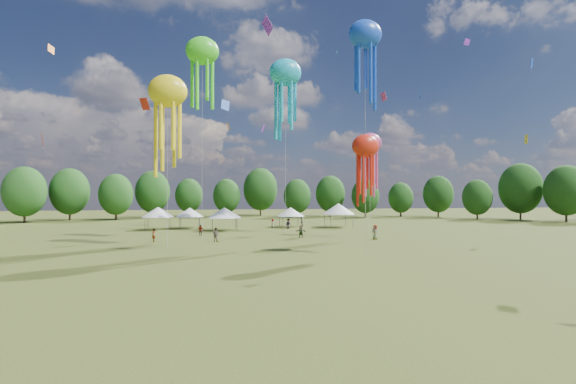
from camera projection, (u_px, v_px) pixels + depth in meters
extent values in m
plane|color=#384416|center=(420.00, 325.00, 18.35)|extent=(300.00, 300.00, 0.00)
imported|color=gray|center=(216.00, 235.00, 51.06)|extent=(1.05, 0.99, 1.73)
imported|color=gray|center=(273.00, 223.00, 73.28)|extent=(0.53, 0.77, 1.52)
imported|color=gray|center=(301.00, 221.00, 75.93)|extent=(1.04, 1.13, 1.88)
imported|color=gray|center=(288.00, 224.00, 71.00)|extent=(1.28, 1.12, 1.71)
imported|color=gray|center=(200.00, 230.00, 58.53)|extent=(0.96, 0.50, 1.56)
imported|color=gray|center=(301.00, 232.00, 55.81)|extent=(1.62, 0.94, 1.67)
imported|color=gray|center=(153.00, 235.00, 50.72)|extent=(0.41, 0.61, 1.67)
imported|color=gray|center=(375.00, 232.00, 53.80)|extent=(1.05, 1.08, 1.87)
cylinder|color=#47474C|center=(145.00, 225.00, 67.00)|extent=(0.08, 0.08, 2.00)
cylinder|color=#47474C|center=(148.00, 223.00, 70.59)|extent=(0.08, 0.08, 2.00)
cylinder|color=#47474C|center=(168.00, 224.00, 67.68)|extent=(0.08, 0.08, 2.00)
cylinder|color=#47474C|center=(170.00, 223.00, 71.27)|extent=(0.08, 0.08, 2.00)
cube|color=white|center=(158.00, 217.00, 69.15)|extent=(4.05, 4.05, 0.10)
cone|color=white|center=(158.00, 212.00, 69.15)|extent=(5.27, 5.27, 1.71)
cylinder|color=#47474C|center=(179.00, 223.00, 70.90)|extent=(0.08, 0.08, 1.87)
cylinder|color=#47474C|center=(181.00, 222.00, 74.13)|extent=(0.08, 0.08, 1.87)
cylinder|color=#47474C|center=(199.00, 223.00, 71.51)|extent=(0.08, 0.08, 1.87)
cylinder|color=#47474C|center=(199.00, 222.00, 74.75)|extent=(0.08, 0.08, 1.87)
cube|color=white|center=(190.00, 217.00, 72.83)|extent=(3.70, 3.70, 0.10)
cone|color=white|center=(190.00, 212.00, 72.84)|extent=(4.80, 4.80, 1.60)
cylinder|color=#47474C|center=(212.00, 225.00, 65.24)|extent=(0.08, 0.08, 1.96)
cylinder|color=#47474C|center=(212.00, 224.00, 69.04)|extent=(0.08, 0.08, 1.96)
cylinder|color=#47474C|center=(237.00, 225.00, 65.96)|extent=(0.08, 0.08, 1.96)
cylinder|color=#47474C|center=(235.00, 223.00, 69.75)|extent=(0.08, 0.08, 1.96)
cube|color=white|center=(224.00, 218.00, 67.51)|extent=(4.26, 4.26, 0.10)
cone|color=white|center=(224.00, 213.00, 67.51)|extent=(5.54, 5.54, 1.68)
cylinder|color=#47474C|center=(283.00, 222.00, 73.08)|extent=(0.08, 0.08, 1.86)
cylinder|color=#47474C|center=(280.00, 221.00, 76.47)|extent=(0.08, 0.08, 1.86)
cylinder|color=#47474C|center=(302.00, 222.00, 73.72)|extent=(0.08, 0.08, 1.86)
cylinder|color=#47474C|center=(298.00, 221.00, 77.11)|extent=(0.08, 0.08, 1.86)
cube|color=white|center=(291.00, 216.00, 75.10)|extent=(3.85, 3.85, 0.10)
cone|color=white|center=(291.00, 212.00, 75.11)|extent=(5.01, 5.01, 1.59)
cylinder|color=#47474C|center=(331.00, 222.00, 72.16)|extent=(0.08, 0.08, 2.26)
cylinder|color=#47474C|center=(324.00, 220.00, 76.14)|extent=(0.08, 0.08, 2.26)
cylinder|color=#47474C|center=(353.00, 221.00, 72.91)|extent=(0.08, 0.08, 2.26)
cylinder|color=#47474C|center=(346.00, 220.00, 76.89)|extent=(0.08, 0.08, 2.26)
cube|color=white|center=(338.00, 214.00, 74.53)|extent=(4.45, 4.45, 0.10)
cone|color=white|center=(338.00, 209.00, 74.54)|extent=(5.79, 5.79, 1.94)
ellipsoid|color=yellow|center=(168.00, 91.00, 46.49)|extent=(4.32, 3.03, 3.67)
cylinder|color=beige|center=(168.00, 169.00, 46.42)|extent=(0.03, 0.03, 17.44)
ellipsoid|color=#19ADD8|center=(285.00, 72.00, 62.01)|extent=(4.84, 3.39, 4.12)
cylinder|color=beige|center=(285.00, 153.00, 61.92)|extent=(0.03, 0.03, 24.13)
ellipsoid|color=#D83F7F|center=(370.00, 143.00, 55.63)|extent=(3.23, 2.26, 2.75)
cylinder|color=beige|center=(370.00, 191.00, 55.58)|extent=(0.03, 0.03, 12.75)
ellipsoid|color=#46EB26|center=(202.00, 51.00, 52.14)|extent=(4.17, 2.92, 3.54)
cylinder|color=beige|center=(202.00, 146.00, 52.05)|extent=(0.03, 0.03, 23.92)
ellipsoid|color=red|center=(365.00, 146.00, 39.86)|extent=(2.63, 1.84, 2.24)
cylinder|color=beige|center=(365.00, 200.00, 39.82)|extent=(0.03, 0.03, 10.48)
ellipsoid|color=blue|center=(365.00, 34.00, 58.96)|extent=(4.85, 3.40, 4.13)
cylinder|color=beige|center=(365.00, 135.00, 58.85)|extent=(0.03, 0.03, 28.66)
cube|color=blue|center=(225.00, 105.00, 73.14)|extent=(1.61, 1.05, 2.14)
cube|color=#19ADD8|center=(336.00, 53.00, 81.34)|extent=(0.39, 0.57, 0.71)
cube|color=#9C32E1|center=(263.00, 128.00, 61.98)|extent=(0.75, 0.90, 1.22)
cube|color=blue|center=(532.00, 63.00, 61.63)|extent=(0.95, 1.01, 1.63)
cube|color=#9C32E1|center=(267.00, 25.00, 60.79)|extent=(1.46, 2.23, 2.77)
cube|color=red|center=(145.00, 104.00, 78.38)|extent=(2.05, 1.95, 2.15)
cube|color=orange|center=(51.00, 49.00, 51.70)|extent=(0.68, 1.22, 1.34)
cube|color=blue|center=(419.00, 94.00, 78.41)|extent=(0.65, 1.74, 2.04)
cube|color=#D83F7F|center=(384.00, 97.00, 81.20)|extent=(0.82, 1.41, 1.88)
cube|color=#9C32E1|center=(467.00, 42.00, 50.94)|extent=(0.89, 0.21, 1.00)
cube|color=red|center=(42.00, 140.00, 66.75)|extent=(0.78, 1.49, 1.94)
cube|color=orange|center=(228.00, 126.00, 62.09)|extent=(0.63, 1.34, 1.43)
cube|color=yellow|center=(526.00, 139.00, 57.21)|extent=(0.43, 0.95, 1.31)
cylinder|color=#38281C|center=(24.00, 215.00, 86.42)|extent=(0.44, 0.44, 3.36)
ellipsoid|color=#1E4617|center=(25.00, 192.00, 86.46)|extent=(8.40, 8.40, 10.51)
cylinder|color=#38281C|center=(70.00, 213.00, 94.80)|extent=(0.44, 0.44, 3.41)
ellipsoid|color=#1E4617|center=(70.00, 191.00, 94.84)|extent=(8.53, 8.53, 10.66)
cylinder|color=#38281C|center=(116.00, 213.00, 96.21)|extent=(0.44, 0.44, 3.07)
ellipsoid|color=#1E4617|center=(116.00, 194.00, 96.25)|extent=(7.66, 7.66, 9.58)
cylinder|color=#38281C|center=(153.00, 211.00, 105.70)|extent=(0.44, 0.44, 3.43)
ellipsoid|color=#1E4617|center=(153.00, 192.00, 105.74)|extent=(8.58, 8.58, 10.73)
cylinder|color=#38281C|center=(189.00, 211.00, 112.85)|extent=(0.44, 0.44, 2.95)
ellipsoid|color=#1E4617|center=(189.00, 195.00, 112.88)|extent=(7.37, 7.37, 9.21)
cylinder|color=#38281C|center=(227.00, 211.00, 110.89)|extent=(0.44, 0.44, 2.89)
ellipsoid|color=#1E4617|center=(227.00, 196.00, 110.92)|extent=(7.23, 7.23, 9.04)
cylinder|color=#38281C|center=(260.00, 209.00, 117.03)|extent=(0.44, 0.44, 3.84)
ellipsoid|color=#1E4617|center=(260.00, 189.00, 117.07)|extent=(9.60, 9.60, 11.99)
cylinder|color=#38281C|center=(297.00, 212.00, 107.71)|extent=(0.44, 0.44, 2.84)
ellipsoid|color=#1E4617|center=(297.00, 196.00, 107.74)|extent=(7.11, 7.11, 8.89)
cylinder|color=#38281C|center=(330.00, 211.00, 112.07)|extent=(0.44, 0.44, 3.16)
ellipsoid|color=#1E4617|center=(330.00, 194.00, 112.10)|extent=(7.91, 7.91, 9.88)
cylinder|color=#38281C|center=(365.00, 212.00, 107.86)|extent=(0.44, 0.44, 2.88)
ellipsoid|color=#1E4617|center=(365.00, 196.00, 107.89)|extent=(7.21, 7.21, 9.01)
cylinder|color=#38281C|center=(401.00, 212.00, 111.79)|extent=(0.44, 0.44, 2.63)
ellipsoid|color=#1E4617|center=(401.00, 198.00, 111.82)|extent=(6.57, 6.57, 8.22)
cylinder|color=#38281C|center=(438.00, 211.00, 110.01)|extent=(0.44, 0.44, 3.13)
ellipsoid|color=#1E4617|center=(438.00, 194.00, 110.05)|extent=(7.81, 7.81, 9.77)
cylinder|color=#38281C|center=(477.00, 214.00, 98.88)|extent=(0.44, 0.44, 2.72)
ellipsoid|color=#1E4617|center=(477.00, 197.00, 98.91)|extent=(6.80, 6.80, 8.50)
cylinder|color=#38281C|center=(520.00, 211.00, 97.78)|extent=(0.44, 0.44, 3.81)
ellipsoid|color=#1E4617|center=(520.00, 188.00, 97.82)|extent=(9.52, 9.52, 11.90)
cylinder|color=#38281C|center=(566.00, 214.00, 89.48)|extent=(0.44, 0.44, 3.51)
ellipsoid|color=#1E4617|center=(566.00, 190.00, 89.52)|extent=(8.78, 8.78, 10.97)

